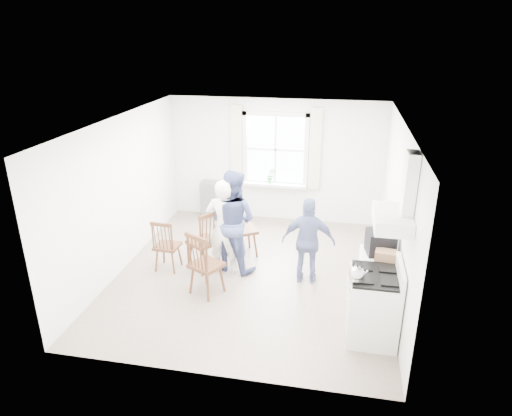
# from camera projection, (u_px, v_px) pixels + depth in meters

# --- Properties ---
(room_shell) EXTENTS (4.62, 5.12, 2.64)m
(room_shell) POSITION_uv_depth(u_px,v_px,m) (252.00, 203.00, 7.32)
(room_shell) COLOR gray
(room_shell) RESTS_ON ground
(window_assembly) EXTENTS (1.88, 0.24, 1.70)m
(window_assembly) POSITION_uv_depth(u_px,v_px,m) (275.00, 154.00, 9.50)
(window_assembly) COLOR white
(window_assembly) RESTS_ON room_shell
(range_hood) EXTENTS (0.45, 0.76, 0.94)m
(range_hood) POSITION_uv_depth(u_px,v_px,m) (398.00, 207.00, 5.51)
(range_hood) COLOR white
(range_hood) RESTS_ON room_shell
(shelf_unit) EXTENTS (0.40, 0.30, 0.80)m
(shelf_unit) POSITION_uv_depth(u_px,v_px,m) (211.00, 199.00, 10.03)
(shelf_unit) COLOR slate
(shelf_unit) RESTS_ON ground
(gas_stove) EXTENTS (0.68, 0.76, 1.12)m
(gas_stove) POSITION_uv_depth(u_px,v_px,m) (373.00, 305.00, 6.06)
(gas_stove) COLOR white
(gas_stove) RESTS_ON ground
(kettle) EXTENTS (0.20, 0.20, 0.29)m
(kettle) POSITION_uv_depth(u_px,v_px,m) (357.00, 274.00, 5.71)
(kettle) COLOR silver
(kettle) RESTS_ON gas_stove
(low_cabinet) EXTENTS (0.50, 0.55, 0.90)m
(low_cabinet) POSITION_uv_depth(u_px,v_px,m) (376.00, 281.00, 6.70)
(low_cabinet) COLOR white
(low_cabinet) RESTS_ON ground
(stereo_stack) EXTENTS (0.44, 0.41, 0.34)m
(stereo_stack) POSITION_uv_depth(u_px,v_px,m) (381.00, 242.00, 6.49)
(stereo_stack) COLOR black
(stereo_stack) RESTS_ON low_cabinet
(cardboard_box) EXTENTS (0.30, 0.24, 0.18)m
(cardboard_box) POSITION_uv_depth(u_px,v_px,m) (385.00, 257.00, 6.26)
(cardboard_box) COLOR #916746
(cardboard_box) RESTS_ON low_cabinet
(windsor_chair_a) EXTENTS (0.42, 0.41, 0.94)m
(windsor_chair_a) POSITION_uv_depth(u_px,v_px,m) (164.00, 241.00, 7.67)
(windsor_chair_a) COLOR #472716
(windsor_chair_a) RESTS_ON ground
(windsor_chair_b) EXTENTS (0.60, 0.60, 1.07)m
(windsor_chair_b) POSITION_uv_depth(u_px,v_px,m) (201.00, 258.00, 6.93)
(windsor_chair_b) COLOR #472716
(windsor_chair_b) RESTS_ON ground
(windsor_chair_c) EXTENTS (0.64, 0.64, 1.10)m
(windsor_chair_c) POSITION_uv_depth(u_px,v_px,m) (208.00, 235.00, 7.67)
(windsor_chair_c) COLOR #472716
(windsor_chair_c) RESTS_ON ground
(person_left) EXTENTS (0.61, 0.61, 1.66)m
(person_left) POSITION_uv_depth(u_px,v_px,m) (224.00, 227.00, 7.58)
(person_left) COLOR white
(person_left) RESTS_ON ground
(person_mid) EXTENTS (1.08, 1.08, 1.78)m
(person_mid) POSITION_uv_depth(u_px,v_px,m) (232.00, 221.00, 7.67)
(person_mid) COLOR #455080
(person_mid) RESTS_ON ground
(person_right) EXTENTS (0.86, 0.86, 1.46)m
(person_right) POSITION_uv_depth(u_px,v_px,m) (308.00, 241.00, 7.31)
(person_right) COLOR navy
(person_right) RESTS_ON ground
(potted_plant) EXTENTS (0.22, 0.22, 0.33)m
(potted_plant) POSITION_uv_depth(u_px,v_px,m) (271.00, 176.00, 9.59)
(potted_plant) COLOR #367A3B
(potted_plant) RESTS_ON window_assembly
(windsor_chair_d) EXTENTS (0.62, 0.62, 1.08)m
(windsor_chair_d) POSITION_uv_depth(u_px,v_px,m) (237.00, 222.00, 8.19)
(windsor_chair_d) COLOR #472716
(windsor_chair_d) RESTS_ON ground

